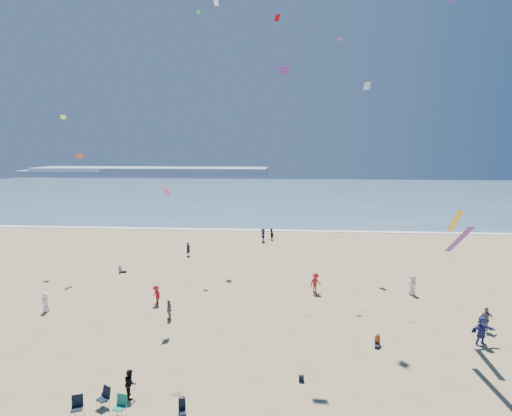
{
  "coord_description": "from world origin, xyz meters",
  "views": [
    {
      "loc": [
        3.77,
        -15.57,
        12.84
      ],
      "look_at": [
        2.0,
        8.0,
        9.21
      ],
      "focal_mm": 28.0,
      "sensor_mm": 36.0,
      "label": 1
    }
  ],
  "objects": [
    {
      "name": "chair_cluster",
      "position": [
        -5.12,
        1.48,
        0.5
      ],
      "size": [
        2.73,
        1.59,
        1.0
      ],
      "color": "black",
      "rests_on": "ground"
    },
    {
      "name": "navy_bag",
      "position": [
        4.75,
        4.92,
        0.17
      ],
      "size": [
        0.28,
        0.18,
        0.34
      ],
      "primitive_type": "cube",
      "color": "black",
      "rests_on": "ground"
    },
    {
      "name": "black_backpack",
      "position": [
        -5.37,
        2.56,
        0.19
      ],
      "size": [
        0.3,
        0.22,
        0.38
      ],
      "primitive_type": "cube",
      "color": "black",
      "rests_on": "ground"
    },
    {
      "name": "headland_far",
      "position": [
        -60.0,
        170.0,
        1.6
      ],
      "size": [
        110.0,
        20.0,
        3.2
      ],
      "primitive_type": "cube",
      "color": "#7A8EA8",
      "rests_on": "ground"
    },
    {
      "name": "headland_near",
      "position": [
        -100.0,
        165.0,
        1.0
      ],
      "size": [
        40.0,
        14.0,
        2.0
      ],
      "primitive_type": "cube",
      "color": "#7A8EA8",
      "rests_on": "ground"
    },
    {
      "name": "standing_flyers",
      "position": [
        4.57,
        18.13,
        0.86
      ],
      "size": [
        33.64,
        43.32,
        1.93
      ],
      "color": "white",
      "rests_on": "ground"
    },
    {
      "name": "kites_aloft",
      "position": [
        8.3,
        13.42,
        15.37
      ],
      "size": [
        47.27,
        39.06,
        28.05
      ],
      "color": "red",
      "rests_on": "ground"
    },
    {
      "name": "seated_group",
      "position": [
        -0.31,
        4.61,
        0.42
      ],
      "size": [
        23.89,
        30.01,
        0.84
      ],
      "color": "silver",
      "rests_on": "ground"
    },
    {
      "name": "ocean",
      "position": [
        0.0,
        95.0,
        0.03
      ],
      "size": [
        220.0,
        100.0,
        0.06
      ],
      "primitive_type": "cube",
      "color": "#476B84",
      "rests_on": "ground"
    },
    {
      "name": "surf_line",
      "position": [
        0.0,
        45.0,
        0.04
      ],
      "size": [
        220.0,
        1.2,
        0.08
      ],
      "primitive_type": "cube",
      "color": "white",
      "rests_on": "ground"
    }
  ]
}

